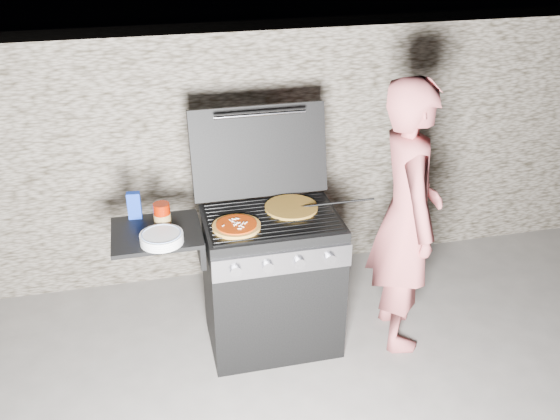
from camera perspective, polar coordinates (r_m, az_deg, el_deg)
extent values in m
plane|color=#605B57|center=(4.16, -0.68, -11.71)|extent=(50.00, 50.00, 0.00)
cube|color=gray|center=(4.59, -3.61, 5.36)|extent=(8.00, 0.35, 1.80)
cylinder|color=gold|center=(3.74, 1.04, 0.25)|extent=(0.42, 0.42, 0.02)
cylinder|color=#7B1200|center=(3.60, -10.73, -0.46)|extent=(0.10, 0.10, 0.15)
cube|color=#0F2D9C|center=(3.72, -13.18, 0.41)|extent=(0.08, 0.05, 0.16)
cylinder|color=silver|center=(3.46, -10.77, -2.54)|extent=(0.25, 0.25, 0.05)
imported|color=#B35456|center=(3.82, 11.47, -0.64)|extent=(0.50, 0.68, 1.73)
cylinder|color=black|center=(3.72, 4.91, 0.67)|extent=(0.46, 0.17, 0.10)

